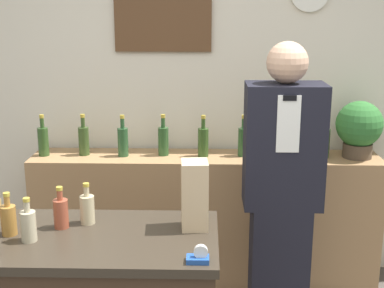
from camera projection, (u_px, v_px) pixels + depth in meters
back_wall at (186, 85)px, 3.70m from camera, size 5.20×0.09×2.70m
back_shelf at (205, 220)px, 3.69m from camera, size 2.33×0.37×0.91m
shopkeeper at (281, 195)px, 3.02m from camera, size 0.43×0.27×1.71m
potted_plant at (359, 127)px, 3.50m from camera, size 0.30×0.30×0.38m
paper_bag at (195, 195)px, 2.39m from camera, size 0.13×0.14×0.31m
tape_dispenser at (199, 257)px, 2.10m from camera, size 0.09×0.06×0.07m
counter_bottle_2 at (9, 219)px, 2.34m from camera, size 0.07×0.07×0.20m
counter_bottle_3 at (28, 225)px, 2.27m from camera, size 0.07×0.07×0.20m
counter_bottle_4 at (61, 212)px, 2.41m from camera, size 0.07×0.07×0.20m
counter_bottle_5 at (87, 208)px, 2.46m from camera, size 0.07×0.07×0.20m
shelf_bottle_0 at (43, 140)px, 3.56m from camera, size 0.07×0.07×0.28m
shelf_bottle_1 at (84, 140)px, 3.58m from camera, size 0.07×0.07×0.28m
shelf_bottle_2 at (123, 141)px, 3.55m from camera, size 0.07×0.07×0.28m
shelf_bottle_3 at (163, 140)px, 3.57m from camera, size 0.07×0.07×0.28m
shelf_bottle_4 at (203, 141)px, 3.55m from camera, size 0.07×0.07×0.28m
shelf_bottle_5 at (243, 141)px, 3.55m from camera, size 0.07×0.07×0.28m
shelf_bottle_6 at (284, 141)px, 3.55m from camera, size 0.07×0.07×0.28m
shelf_bottle_7 at (324, 142)px, 3.53m from camera, size 0.07×0.07×0.28m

